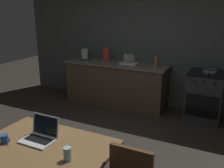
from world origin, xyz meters
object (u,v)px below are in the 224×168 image
at_px(stove_oven, 204,96).
at_px(cereal_box, 106,55).
at_px(bottle, 156,61).
at_px(frying_pan, 210,71).
at_px(coffee_mug, 5,139).
at_px(electric_kettle, 85,54).
at_px(dish_rack, 129,62).
at_px(laptop, 40,136).
at_px(drinking_glass, 67,154).
at_px(dining_table, 44,153).

xyz_separation_m(stove_oven, cereal_box, (-2.00, 0.02, 0.59)).
relative_size(bottle, frying_pan, 0.63).
distance_m(bottle, cereal_box, 1.09).
bearing_deg(cereal_box, coffee_mug, -80.64).
relative_size(electric_kettle, dish_rack, 0.70).
xyz_separation_m(bottle, coffee_mug, (-0.57, -3.05, -0.25)).
relative_size(frying_pan, cereal_box, 1.41).
bearing_deg(laptop, drinking_glass, -33.72).
height_order(frying_pan, coffee_mug, frying_pan).
distance_m(frying_pan, dish_rack, 1.52).
relative_size(stove_oven, frying_pan, 2.18).
bearing_deg(dining_table, frying_pan, 68.75).
relative_size(laptop, drinking_glass, 2.64).
bearing_deg(coffee_mug, dish_rack, 89.81).
distance_m(laptop, frying_pan, 3.14).
height_order(bottle, frying_pan, bottle).
xyz_separation_m(cereal_box, dish_rack, (0.52, -0.02, -0.10)).
height_order(stove_oven, frying_pan, frying_pan).
bearing_deg(stove_oven, frying_pan, -31.78).
relative_size(stove_oven, coffee_mug, 7.86).
xyz_separation_m(laptop, electric_kettle, (-1.29, 2.90, 0.24)).
relative_size(electric_kettle, bottle, 0.92).
height_order(dining_table, bottle, bottle).
bearing_deg(laptop, dining_table, -52.84).
relative_size(laptop, bottle, 1.23).
bearing_deg(drinking_glass, stove_oven, 75.88).
xyz_separation_m(electric_kettle, drinking_glass, (1.74, -3.07, -0.22)).
distance_m(electric_kettle, dish_rack, 1.04).
height_order(stove_oven, electric_kettle, electric_kettle).
distance_m(cereal_box, dish_rack, 0.53).
xyz_separation_m(coffee_mug, drinking_glass, (0.71, 0.03, 0.02)).
relative_size(stove_oven, dish_rack, 2.62).
height_order(electric_kettle, coffee_mug, electric_kettle).
distance_m(stove_oven, cereal_box, 2.09).
distance_m(dining_table, electric_kettle, 3.32).
bearing_deg(bottle, drinking_glass, -87.31).
distance_m(laptop, cereal_box, 3.04).
distance_m(stove_oven, frying_pan, 0.47).
height_order(coffee_mug, dish_rack, dish_rack).
bearing_deg(bottle, dish_rack, 174.92).
bearing_deg(frying_pan, stove_oven, 148.22).
xyz_separation_m(electric_kettle, cereal_box, (0.51, 0.02, 0.03)).
distance_m(laptop, coffee_mug, 0.33).
distance_m(laptop, bottle, 2.88).
xyz_separation_m(dining_table, drinking_glass, (0.34, -0.08, 0.13)).
height_order(frying_pan, dish_rack, dish_rack).
distance_m(stove_oven, laptop, 3.16).
height_order(bottle, dish_rack, bottle).
distance_m(electric_kettle, frying_pan, 2.55).
bearing_deg(frying_pan, cereal_box, 178.62).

